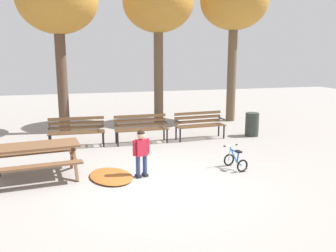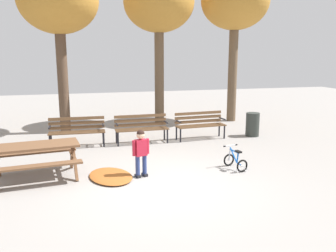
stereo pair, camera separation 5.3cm
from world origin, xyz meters
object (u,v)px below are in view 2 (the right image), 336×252
at_px(park_bench_left, 141,126).
at_px(kids_bicycle, 236,161).
at_px(child_standing, 141,149).
at_px(park_bench_right, 200,123).
at_px(trash_bin, 253,124).
at_px(park_bench_far_left, 77,129).
at_px(picnic_table, 36,152).

relative_size(park_bench_left, kids_bicycle, 2.65).
distance_m(child_standing, kids_bicycle, 2.29).
height_order(park_bench_right, trash_bin, park_bench_right).
xyz_separation_m(park_bench_left, park_bench_right, (1.89, 0.04, 0.00)).
distance_m(park_bench_far_left, kids_bicycle, 4.75).
distance_m(kids_bicycle, trash_bin, 3.63).
relative_size(park_bench_right, child_standing, 1.53).
bearing_deg(park_bench_far_left, park_bench_left, -2.36).
height_order(park_bench_far_left, park_bench_right, same).
bearing_deg(picnic_table, kids_bicycle, -6.64).
distance_m(park_bench_left, trash_bin, 3.70).
relative_size(picnic_table, park_bench_left, 1.21).
xyz_separation_m(park_bench_right, child_standing, (-2.48, -3.05, 0.12)).
height_order(park_bench_left, child_standing, child_standing).
relative_size(child_standing, kids_bicycle, 1.76).
relative_size(picnic_table, park_bench_far_left, 1.20).
distance_m(park_bench_right, trash_bin, 1.81).
bearing_deg(child_standing, park_bench_right, 50.87).
xyz_separation_m(park_bench_far_left, kids_bicycle, (3.56, -3.14, -0.31)).
height_order(picnic_table, park_bench_far_left, park_bench_far_left).
bearing_deg(park_bench_left, kids_bicycle, -61.46).
bearing_deg(trash_bin, park_bench_left, 179.08).
bearing_deg(picnic_table, child_standing, -12.00).
relative_size(picnic_table, trash_bin, 2.52).
bearing_deg(park_bench_right, park_bench_left, -178.81).
bearing_deg(park_bench_left, child_standing, -101.01).
distance_m(picnic_table, trash_bin, 6.96).
bearing_deg(child_standing, kids_bicycle, -1.26).
bearing_deg(park_bench_left, trash_bin, -0.92).
bearing_deg(trash_bin, park_bench_far_left, 178.59).
bearing_deg(kids_bicycle, park_bench_far_left, 138.60).
xyz_separation_m(park_bench_far_left, child_standing, (1.31, -3.09, 0.12)).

